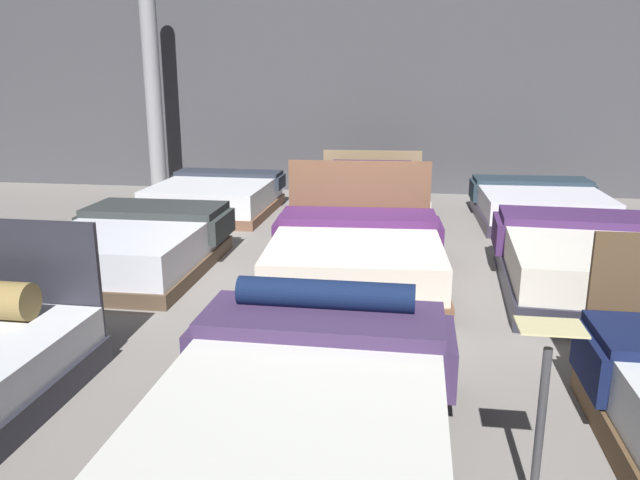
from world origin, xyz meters
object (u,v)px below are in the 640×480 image
(bed_4, at_px, (356,255))
(bed_5, at_px, (594,265))
(bed_1, at_px, (306,405))
(bed_3, at_px, (136,246))
(support_pillar, at_px, (153,87))
(bed_8, at_px, (539,205))
(bed_7, at_px, (371,200))
(price_sign, at_px, (538,444))
(bed_6, at_px, (216,197))

(bed_4, xyz_separation_m, bed_5, (2.19, -0.06, 0.02))
(bed_5, bearing_deg, bed_1, -125.34)
(bed_3, relative_size, support_pillar, 0.59)
(bed_5, height_order, bed_8, bed_5)
(bed_1, xyz_separation_m, support_pillar, (-3.57, 6.76, 1.50))
(bed_3, xyz_separation_m, bed_4, (2.27, -0.01, -0.00))
(bed_5, xyz_separation_m, bed_7, (-2.22, 2.87, -0.03))
(bed_4, relative_size, price_sign, 2.30)
(bed_6, relative_size, price_sign, 2.11)
(bed_3, height_order, bed_7, bed_7)
(bed_5, relative_size, support_pillar, 0.63)
(bed_7, height_order, bed_8, bed_7)
(bed_8, bearing_deg, bed_3, -149.39)
(support_pillar, bearing_deg, bed_7, -17.21)
(price_sign, bearing_deg, bed_6, 119.47)
(bed_3, relative_size, bed_5, 0.94)
(bed_1, relative_size, support_pillar, 0.59)
(bed_4, bearing_deg, support_pillar, 129.51)
(support_pillar, bearing_deg, bed_4, -47.36)
(bed_7, xyz_separation_m, support_pillar, (-3.57, 1.11, 1.51))
(bed_5, relative_size, bed_6, 1.12)
(bed_4, bearing_deg, bed_7, 87.51)
(bed_6, bearing_deg, price_sign, -59.46)
(bed_5, xyz_separation_m, price_sign, (-1.09, -3.15, 0.08))
(bed_4, bearing_deg, bed_3, 176.71)
(bed_6, distance_m, support_pillar, 2.34)
(bed_1, height_order, bed_7, bed_7)
(bed_7, distance_m, bed_8, 2.29)
(support_pillar, bearing_deg, bed_6, -41.39)
(bed_5, distance_m, bed_8, 2.87)
(price_sign, height_order, support_pillar, support_pillar)
(bed_3, distance_m, support_pillar, 4.39)
(bed_4, relative_size, bed_6, 1.09)
(bed_3, distance_m, bed_7, 3.58)
(bed_6, bearing_deg, support_pillar, 139.69)
(bed_3, height_order, bed_4, bed_4)
(bed_6, xyz_separation_m, bed_8, (4.52, 0.08, -0.00))
(bed_4, bearing_deg, bed_6, 126.51)
(bed_5, relative_size, bed_8, 1.13)
(bed_4, height_order, bed_6, bed_4)
(bed_3, distance_m, price_sign, 4.66)
(bed_6, height_order, bed_7, bed_7)
(bed_6, height_order, price_sign, price_sign)
(bed_3, xyz_separation_m, bed_7, (2.24, 2.80, -0.01))
(bed_4, height_order, price_sign, bed_4)
(bed_3, height_order, bed_5, bed_5)
(support_pillar, bearing_deg, bed_5, -34.47)
(price_sign, distance_m, support_pillar, 8.65)
(bed_4, distance_m, bed_6, 3.55)
(bed_4, height_order, bed_5, bed_4)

